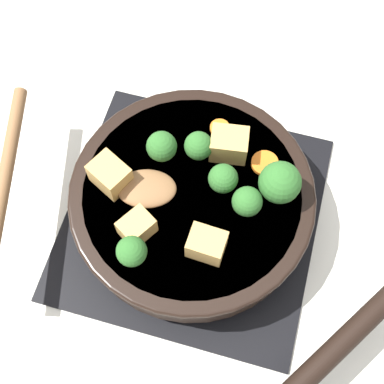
{
  "coord_description": "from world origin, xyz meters",
  "views": [
    {
      "loc": [
        0.24,
        0.07,
        0.63
      ],
      "look_at": [
        0.0,
        0.0,
        0.08
      ],
      "focal_mm": 50.0,
      "sensor_mm": 36.0,
      "label": 1
    }
  ],
  "objects": [
    {
      "name": "wooden_spoon",
      "position": [
        0.04,
        -0.14,
        0.09
      ],
      "size": [
        0.25,
        0.23,
        0.02
      ],
      "color": "brown",
      "rests_on": "skillet_pan"
    },
    {
      "name": "carrot_slice_near_center",
      "position": [
        -0.09,
        0.01,
        0.08
      ],
      "size": [
        0.02,
        0.02,
        0.01
      ],
      "primitive_type": "cylinder",
      "color": "orange",
      "rests_on": "skillet_pan"
    },
    {
      "name": "tofu_cube_center_large",
      "position": [
        0.06,
        0.03,
        0.09
      ],
      "size": [
        0.03,
        0.04,
        0.03
      ],
      "primitive_type": "cube",
      "rotation": [
        0.0,
        0.0,
        4.66
      ],
      "color": "tan",
      "rests_on": "skillet_pan"
    },
    {
      "name": "tofu_cube_east_chunk",
      "position": [
        0.01,
        -0.09,
        0.09
      ],
      "size": [
        0.05,
        0.05,
        0.03
      ],
      "primitive_type": "cube",
      "rotation": [
        0.0,
        0.0,
        4.24
      ],
      "color": "tan",
      "rests_on": "skillet_pan"
    },
    {
      "name": "tofu_cube_west_chunk",
      "position": [
        0.06,
        -0.04,
        0.09
      ],
      "size": [
        0.05,
        0.04,
        0.03
      ],
      "primitive_type": "cube",
      "rotation": [
        0.0,
        0.0,
        5.72
      ],
      "color": "tan",
      "rests_on": "skillet_pan"
    },
    {
      "name": "broccoli_floret_west_rim",
      "position": [
        -0.05,
        -0.01,
        0.1
      ],
      "size": [
        0.03,
        0.03,
        0.04
      ],
      "color": "#709956",
      "rests_on": "skillet_pan"
    },
    {
      "name": "broccoli_floret_north_edge",
      "position": [
        -0.02,
        0.09,
        0.11
      ],
      "size": [
        0.05,
        0.05,
        0.05
      ],
      "color": "#709956",
      "rests_on": "skillet_pan"
    },
    {
      "name": "skillet_pan",
      "position": [
        0.0,
        0.0,
        0.06
      ],
      "size": [
        0.35,
        0.39,
        0.05
      ],
      "color": "black",
      "rests_on": "front_burner_grate"
    },
    {
      "name": "broccoli_floret_center_top",
      "position": [
        -0.01,
        0.03,
        0.1
      ],
      "size": [
        0.03,
        0.03,
        0.04
      ],
      "color": "#709956",
      "rests_on": "skillet_pan"
    },
    {
      "name": "ground_plane",
      "position": [
        0.0,
        0.0,
        0.0
      ],
      "size": [
        2.4,
        2.4,
        0.0
      ],
      "primitive_type": "plane",
      "color": "silver"
    },
    {
      "name": "broccoli_floret_east_rim",
      "position": [
        0.09,
        -0.04,
        0.1
      ],
      "size": [
        0.03,
        0.03,
        0.04
      ],
      "color": "#709956",
      "rests_on": "skillet_pan"
    },
    {
      "name": "carrot_slice_orange_thin",
      "position": [
        -0.06,
        0.07,
        0.08
      ],
      "size": [
        0.03,
        0.03,
        0.01
      ],
      "primitive_type": "cylinder",
      "color": "orange",
      "rests_on": "skillet_pan"
    },
    {
      "name": "broccoli_floret_south_cluster",
      "position": [
        0.01,
        0.06,
        0.1
      ],
      "size": [
        0.03,
        0.03,
        0.04
      ],
      "color": "#709956",
      "rests_on": "skillet_pan"
    },
    {
      "name": "tofu_cube_near_handle",
      "position": [
        -0.06,
        0.03,
        0.1
      ],
      "size": [
        0.04,
        0.05,
        0.03
      ],
      "primitive_type": "cube",
      "rotation": [
        0.0,
        0.0,
        1.71
      ],
      "color": "tan",
      "rests_on": "skillet_pan"
    },
    {
      "name": "front_burner_grate",
      "position": [
        0.0,
        0.0,
        0.01
      ],
      "size": [
        0.31,
        0.31,
        0.03
      ],
      "color": "black",
      "rests_on": "ground_plane"
    },
    {
      "name": "broccoli_floret_near_spoon",
      "position": [
        -0.03,
        -0.05,
        0.1
      ],
      "size": [
        0.04,
        0.04,
        0.04
      ],
      "color": "#709956",
      "rests_on": "skillet_pan"
    }
  ]
}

